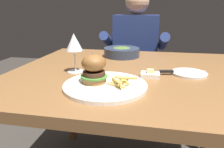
# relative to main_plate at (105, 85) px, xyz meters

# --- Properties ---
(dining_table) EXTENTS (1.15, 0.96, 0.74)m
(dining_table) POSITION_rel_main_plate_xyz_m (0.08, 0.24, -0.10)
(dining_table) COLOR brown
(dining_table) RESTS_ON ground
(main_plate) EXTENTS (0.31, 0.31, 0.01)m
(main_plate) POSITION_rel_main_plate_xyz_m (0.00, 0.00, 0.00)
(main_plate) COLOR white
(main_plate) RESTS_ON dining_table
(burger_sandwich) EXTENTS (0.10, 0.10, 0.13)m
(burger_sandwich) POSITION_rel_main_plate_xyz_m (-0.04, 0.01, 0.06)
(burger_sandwich) COLOR #9E6B38
(burger_sandwich) RESTS_ON main_plate
(fries_pile) EXTENTS (0.11, 0.13, 0.03)m
(fries_pile) POSITION_rel_main_plate_xyz_m (0.06, 0.00, 0.02)
(fries_pile) COLOR #EABC5B
(fries_pile) RESTS_ON main_plate
(wine_glass) EXTENTS (0.08, 0.08, 0.18)m
(wine_glass) POSITION_rel_main_plate_xyz_m (-0.18, 0.17, 0.13)
(wine_glass) COLOR silver
(wine_glass) RESTS_ON dining_table
(bread_plate) EXTENTS (0.15, 0.15, 0.01)m
(bread_plate) POSITION_rel_main_plate_xyz_m (0.34, 0.23, -0.00)
(bread_plate) COLOR white
(bread_plate) RESTS_ON dining_table
(table_knife) EXTENTS (0.21, 0.06, 0.01)m
(table_knife) POSITION_rel_main_plate_xyz_m (0.29, 0.21, 0.01)
(table_knife) COLOR silver
(table_knife) RESTS_ON bread_plate
(butter_dish) EXTENTS (0.08, 0.06, 0.04)m
(butter_dish) POSITION_rel_main_plate_xyz_m (0.16, 0.15, 0.00)
(butter_dish) COLOR white
(butter_dish) RESTS_ON dining_table
(soup_bowl) EXTENTS (0.22, 0.22, 0.06)m
(soup_bowl) POSITION_rel_main_plate_xyz_m (-0.01, 0.53, 0.02)
(soup_bowl) COLOR #2D384C
(soup_bowl) RESTS_ON dining_table
(diner_person) EXTENTS (0.51, 0.36, 1.18)m
(diner_person) POSITION_rel_main_plate_xyz_m (0.04, 1.00, -0.18)
(diner_person) COLOR #282833
(diner_person) RESTS_ON ground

